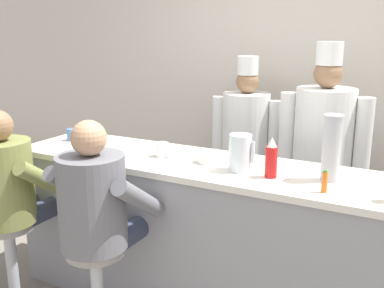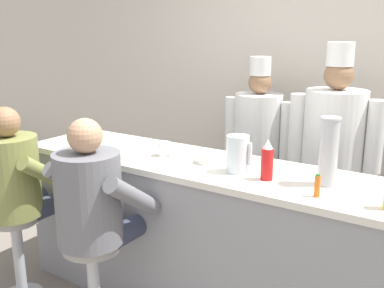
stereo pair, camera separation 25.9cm
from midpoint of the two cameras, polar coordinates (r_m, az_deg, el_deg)
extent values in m
cube|color=beige|center=(4.17, 10.12, 7.49)|extent=(10.00, 0.06, 2.70)
cube|color=gray|center=(3.01, -0.09, -12.17)|extent=(2.74, 0.63, 0.97)
cube|color=silver|center=(2.82, -0.09, -2.93)|extent=(2.79, 0.66, 0.04)
cylinder|color=red|center=(2.56, 7.18, -2.33)|extent=(0.07, 0.07, 0.18)
cone|color=white|center=(2.53, 7.26, 0.22)|extent=(0.06, 0.06, 0.06)
cylinder|color=orange|center=(2.38, 13.52, -4.79)|extent=(0.03, 0.03, 0.11)
cylinder|color=#287F2D|center=(2.36, 13.60, -3.42)|extent=(0.02, 0.02, 0.01)
cylinder|color=silver|center=(2.65, 3.37, -1.15)|extent=(0.14, 0.14, 0.22)
cube|color=silver|center=(2.62, 4.96, -1.13)|extent=(0.02, 0.02, 0.13)
cylinder|color=white|center=(3.03, -12.84, -1.52)|extent=(0.27, 0.27, 0.02)
ellipsoid|color=#E0BC60|center=(3.02, -12.87, -1.06)|extent=(0.12, 0.09, 0.03)
cylinder|color=white|center=(2.83, -0.64, -1.83)|extent=(0.14, 0.14, 0.06)
cylinder|color=#4C7AB2|center=(3.55, -17.03, 1.13)|extent=(0.08, 0.08, 0.09)
torus|color=#4C7AB2|center=(3.52, -16.43, 1.11)|extent=(0.06, 0.01, 0.06)
cylinder|color=white|center=(2.98, -6.35, -0.74)|extent=(0.09, 0.09, 0.09)
torus|color=white|center=(2.95, -5.42, -0.79)|extent=(0.07, 0.02, 0.07)
cylinder|color=#B7BABF|center=(2.53, 14.54, -0.67)|extent=(0.10, 0.10, 0.36)
cylinder|color=silver|center=(2.49, 14.81, 3.49)|extent=(0.11, 0.11, 0.01)
cylinder|color=#B2B5BA|center=(3.36, -24.03, -13.88)|extent=(0.07, 0.07, 0.58)
cylinder|color=gray|center=(3.24, -24.54, -9.40)|extent=(0.33, 0.33, 0.05)
cylinder|color=#33384C|center=(3.41, -23.08, -7.41)|extent=(0.14, 0.38, 0.14)
cylinder|color=#33384C|center=(3.27, -20.94, -8.12)|extent=(0.14, 0.38, 0.14)
cylinder|color=olive|center=(3.14, -25.10, -4.47)|extent=(0.38, 0.38, 0.54)
cylinder|color=olive|center=(3.02, -20.76, -4.23)|extent=(0.10, 0.41, 0.33)
cylinder|color=gray|center=(2.74, -14.93, -12.94)|extent=(0.33, 0.33, 0.05)
cylinder|color=#33384C|center=(2.91, -13.82, -10.36)|extent=(0.14, 0.38, 0.14)
cylinder|color=#33384C|center=(2.80, -10.82, -11.25)|extent=(0.14, 0.38, 0.14)
cylinder|color=slate|center=(2.62, -15.35, -7.17)|extent=(0.38, 0.38, 0.54)
cylinder|color=slate|center=(2.85, -17.46, -5.03)|extent=(0.10, 0.41, 0.33)
cylinder|color=slate|center=(2.54, -9.71, -6.91)|extent=(0.10, 0.41, 0.33)
sphere|color=tan|center=(2.51, -15.90, 0.70)|extent=(0.20, 0.20, 0.20)
cube|color=#232328|center=(4.07, 4.80, -6.72)|extent=(0.31, 0.17, 0.75)
cube|color=white|center=(3.97, 4.57, -4.92)|extent=(0.28, 0.02, 0.45)
cylinder|color=white|center=(3.88, 5.00, 2.33)|extent=(0.40, 0.40, 0.56)
sphere|color=#8C6647|center=(3.82, 5.12, 7.87)|extent=(0.19, 0.19, 0.19)
cylinder|color=white|center=(3.81, 5.16, 9.89)|extent=(0.17, 0.17, 0.15)
cylinder|color=white|center=(3.99, 1.56, 2.67)|extent=(0.11, 0.11, 0.48)
cylinder|color=white|center=(3.79, 8.60, 1.90)|extent=(0.11, 0.11, 0.48)
cube|color=#232328|center=(3.67, 13.70, -9.00)|extent=(0.34, 0.19, 0.81)
cube|color=white|center=(3.56, 13.65, -6.90)|extent=(0.30, 0.02, 0.49)
cylinder|color=white|center=(3.45, 14.39, 1.86)|extent=(0.44, 0.44, 0.61)
sphere|color=#8C6647|center=(3.39, 14.81, 8.59)|extent=(0.21, 0.21, 0.21)
cylinder|color=white|center=(3.38, 14.97, 11.06)|extent=(0.19, 0.19, 0.17)
cylinder|color=white|center=(3.53, 9.97, 2.30)|extent=(0.12, 0.12, 0.52)
cylinder|color=white|center=(3.40, 18.96, 1.29)|extent=(0.12, 0.12, 0.52)
camera|label=1|loc=(0.13, -92.64, -0.67)|focal=42.00mm
camera|label=2|loc=(0.13, 87.36, 0.67)|focal=42.00mm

